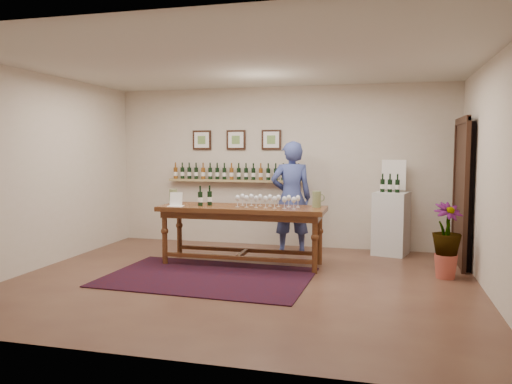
% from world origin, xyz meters
% --- Properties ---
extents(ground, '(6.00, 6.00, 0.00)m').
position_xyz_m(ground, '(0.00, 0.00, 0.00)').
color(ground, '#4E2D22').
rests_on(ground, ground).
extents(room_shell, '(6.00, 6.00, 6.00)m').
position_xyz_m(room_shell, '(2.11, 1.86, 1.12)').
color(room_shell, beige).
rests_on(room_shell, ground).
extents(rug, '(2.77, 1.90, 0.01)m').
position_xyz_m(rug, '(-0.48, 0.05, 0.01)').
color(rug, '#400B0C').
rests_on(rug, ground).
extents(tasting_table, '(2.47, 0.80, 0.87)m').
position_xyz_m(tasting_table, '(-0.24, 0.91, 0.74)').
color(tasting_table, '#492512').
rests_on(tasting_table, ground).
extents(table_glasses, '(1.33, 0.38, 0.18)m').
position_xyz_m(table_glasses, '(0.14, 0.91, 0.96)').
color(table_glasses, silver).
rests_on(table_glasses, tasting_table).
extents(table_bottles, '(0.31, 0.21, 0.31)m').
position_xyz_m(table_bottles, '(-0.81, 0.88, 1.03)').
color(table_bottles, black).
rests_on(table_bottles, tasting_table).
extents(pitcher_left, '(0.16, 0.16, 0.23)m').
position_xyz_m(pitcher_left, '(-1.38, 1.00, 0.98)').
color(pitcher_left, olive).
rests_on(pitcher_left, tasting_table).
extents(pitcher_right, '(0.16, 0.16, 0.23)m').
position_xyz_m(pitcher_right, '(0.84, 1.08, 0.99)').
color(pitcher_right, olive).
rests_on(pitcher_right, tasting_table).
extents(menu_card, '(0.25, 0.19, 0.20)m').
position_xyz_m(menu_card, '(-1.20, 0.70, 0.97)').
color(menu_card, white).
rests_on(menu_card, tasting_table).
extents(display_pedestal, '(0.63, 0.63, 1.02)m').
position_xyz_m(display_pedestal, '(1.91, 2.19, 0.51)').
color(display_pedestal, silver).
rests_on(display_pedestal, ground).
extents(pedestal_bottles, '(0.29, 0.14, 0.28)m').
position_xyz_m(pedestal_bottles, '(1.88, 2.15, 1.16)').
color(pedestal_bottles, black).
rests_on(pedestal_bottles, display_pedestal).
extents(info_sign, '(0.39, 0.12, 0.55)m').
position_xyz_m(info_sign, '(1.94, 2.32, 1.29)').
color(info_sign, white).
rests_on(info_sign, display_pedestal).
extents(potted_plant, '(0.62, 0.62, 0.87)m').
position_xyz_m(potted_plant, '(2.61, 0.82, 0.51)').
color(potted_plant, '#A84738').
rests_on(potted_plant, ground).
extents(person, '(0.77, 0.61, 1.84)m').
position_xyz_m(person, '(0.32, 1.90, 0.92)').
color(person, '#384686').
rests_on(person, ground).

